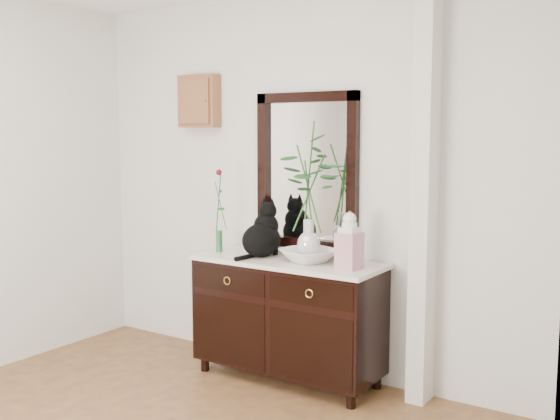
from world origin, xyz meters
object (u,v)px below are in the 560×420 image
Objects in this scene: lotus_bowl at (308,255)px; ginger_jar at (349,240)px; cat at (261,229)px; sideboard at (288,313)px.

ginger_jar is at bearing -8.73° from lotus_bowl.
lotus_bowl is at bearing 5.97° from cat.
sideboard is at bearing -179.37° from lotus_bowl.
cat is 1.09× the size of lotus_bowl.
sideboard is at bearing 174.31° from ginger_jar.
ginger_jar is at bearing -5.69° from sideboard.
sideboard is 3.44× the size of cat.
cat reaches higher than sideboard.
sideboard is at bearing 6.76° from cat.
lotus_bowl is 0.95× the size of ginger_jar.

